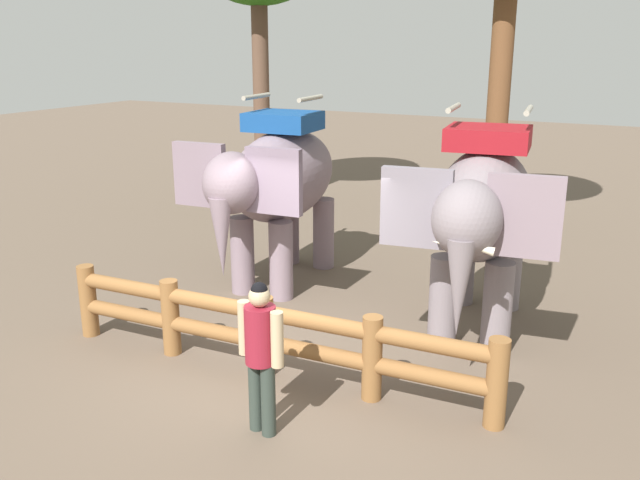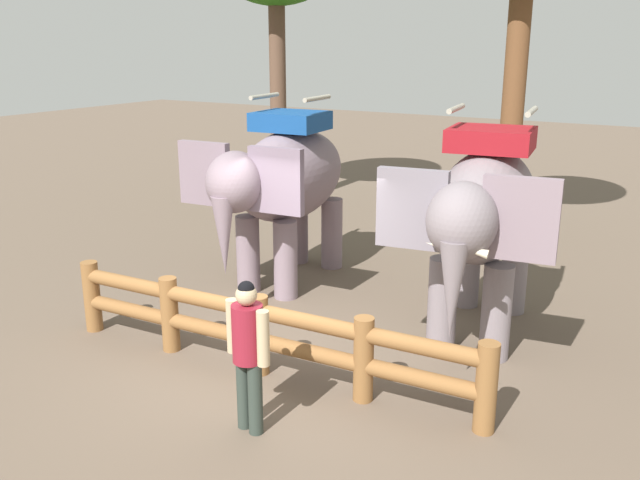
{
  "view_description": "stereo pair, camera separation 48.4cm",
  "coord_description": "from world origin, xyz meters",
  "px_view_note": "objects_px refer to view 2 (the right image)",
  "views": [
    {
      "loc": [
        4.3,
        -7.0,
        4.14
      ],
      "look_at": [
        0.0,
        1.24,
        1.4
      ],
      "focal_mm": 38.49,
      "sensor_mm": 36.0,
      "label": 1
    },
    {
      "loc": [
        4.73,
        -6.77,
        4.14
      ],
      "look_at": [
        0.0,
        1.24,
        1.4
      ],
      "focal_mm": 38.49,
      "sensor_mm": 36.0,
      "label": 2
    }
  ],
  "objects_px": {
    "tourist_woman_in_black": "(248,346)",
    "log_fence": "(259,330)",
    "elephant_center": "(483,213)",
    "elephant_near_left": "(284,181)"
  },
  "relations": [
    {
      "from": "tourist_woman_in_black",
      "to": "log_fence",
      "type": "bearing_deg",
      "value": 120.78
    },
    {
      "from": "elephant_center",
      "to": "tourist_woman_in_black",
      "type": "distance_m",
      "value": 4.0
    },
    {
      "from": "log_fence",
      "to": "elephant_near_left",
      "type": "distance_m",
      "value": 3.64
    },
    {
      "from": "elephant_center",
      "to": "tourist_woman_in_black",
      "type": "height_order",
      "value": "elephant_center"
    },
    {
      "from": "elephant_near_left",
      "to": "elephant_center",
      "type": "distance_m",
      "value": 3.64
    },
    {
      "from": "tourist_woman_in_black",
      "to": "elephant_center",
      "type": "bearing_deg",
      "value": 70.27
    },
    {
      "from": "log_fence",
      "to": "tourist_woman_in_black",
      "type": "bearing_deg",
      "value": -59.22
    },
    {
      "from": "elephant_center",
      "to": "tourist_woman_in_black",
      "type": "relative_size",
      "value": 2.21
    },
    {
      "from": "elephant_center",
      "to": "tourist_woman_in_black",
      "type": "bearing_deg",
      "value": -109.73
    },
    {
      "from": "log_fence",
      "to": "elephant_center",
      "type": "bearing_deg",
      "value": 51.68
    }
  ]
}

